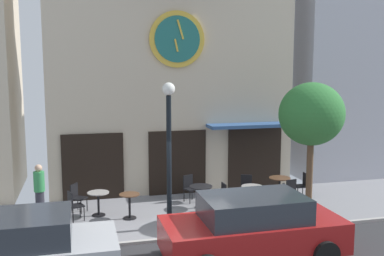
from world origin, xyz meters
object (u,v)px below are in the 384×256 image
cafe_table_center_right (201,192)px  cafe_chair_mid_row (279,195)px  pedestrian_green (39,191)px  parked_car_silver (12,253)px  street_lamp (169,155)px  cafe_chair_right_end (77,196)px  cafe_table_rightmost (130,202)px  cafe_table_center_left (280,183)px  cafe_chair_near_lamp (289,190)px  parked_car_red (253,228)px  cafe_chair_left_end (246,186)px  cafe_chair_curbside (74,204)px  cafe_chair_facing_street (190,186)px  cafe_table_near_door (252,193)px  cafe_chair_by_entrance (303,184)px  cafe_chair_outer (227,194)px  street_tree (312,115)px  cafe_table_near_curb (98,200)px

cafe_table_center_right → cafe_chair_mid_row: 2.49m
pedestrian_green → parked_car_silver: (-0.21, -4.37, -0.10)m
street_lamp → cafe_chair_right_end: street_lamp is taller
cafe_table_rightmost → cafe_table_center_left: bearing=8.7°
cafe_chair_near_lamp → parked_car_red: bearing=-127.3°
cafe_table_center_left → cafe_chair_left_end: 1.24m
cafe_chair_curbside → cafe_chair_facing_street: size_ratio=1.00×
cafe_table_near_door → cafe_chair_by_entrance: bearing=16.3°
cafe_chair_outer → cafe_chair_by_entrance: bearing=11.4°
street_tree → cafe_chair_facing_street: 4.74m
cafe_chair_facing_street → cafe_chair_outer: bearing=-54.2°
cafe_chair_outer → pedestrian_green: bearing=173.4°
cafe_table_center_left → parked_car_silver: 9.29m
street_tree → cafe_chair_left_end: size_ratio=4.56×
cafe_chair_left_end → cafe_chair_near_lamp: bearing=-33.8°
cafe_table_center_right → cafe_chair_curbside: 4.01m
street_tree → cafe_chair_outer: street_tree is taller
street_tree → cafe_table_near_door: 3.16m
street_lamp → cafe_chair_by_entrance: street_lamp is taller
cafe_chair_left_end → cafe_chair_right_end: bearing=177.7°
cafe_table_near_curb → pedestrian_green: pedestrian_green is taller
cafe_table_rightmost → parked_car_red: bearing=-54.7°
cafe_table_center_left → cafe_chair_near_lamp: size_ratio=0.83×
cafe_chair_outer → cafe_table_center_right: bearing=146.2°
cafe_chair_curbside → cafe_chair_near_lamp: bearing=-1.7°
street_tree → cafe_chair_right_end: (-6.89, 2.16, -2.60)m
cafe_chair_outer → cafe_chair_right_end: same height
cafe_table_near_door → cafe_table_center_left: bearing=31.7°
cafe_table_rightmost → cafe_chair_outer: cafe_chair_outer is taller
cafe_chair_by_entrance → parked_car_silver: parked_car_silver is taller
cafe_chair_facing_street → parked_car_red: 4.84m
street_tree → cafe_table_rightmost: 6.06m
cafe_chair_facing_street → cafe_chair_near_lamp: bearing=-22.1°
parked_car_red → street_lamp: bearing=121.3°
cafe_table_rightmost → cafe_table_near_curb: bearing=150.6°
parked_car_silver → street_tree: bearing=17.6°
pedestrian_green → parked_car_red: 6.67m
street_lamp → cafe_chair_facing_street: (1.16, 2.32, -1.57)m
cafe_table_near_curb → cafe_chair_mid_row: size_ratio=0.82×
cafe_chair_curbside → cafe_table_center_left: bearing=5.1°
cafe_table_center_right → cafe_table_center_left: 2.95m
cafe_table_near_curb → cafe_chair_right_end: 0.83m
cafe_table_near_door → pedestrian_green: bearing=174.1°
street_lamp → cafe_table_rightmost: (-1.01, 1.07, -1.60)m
cafe_table_center_left → cafe_chair_facing_street: bearing=172.0°
cafe_chair_left_end → cafe_chair_curbside: bearing=-173.9°
cafe_chair_facing_street → parked_car_red: size_ratio=0.21×
cafe_table_center_right → street_lamp: bearing=-131.2°
cafe_chair_left_end → cafe_chair_mid_row: (0.62, -1.28, 0.00)m
cafe_chair_near_lamp → parked_car_silver: 8.90m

